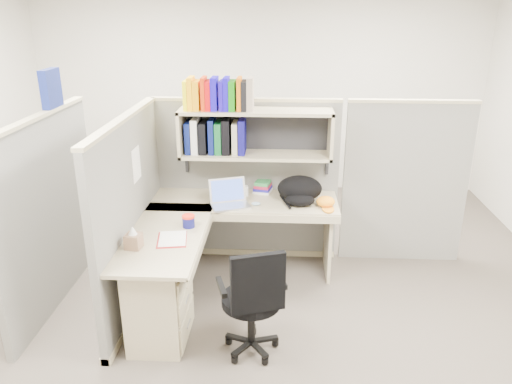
# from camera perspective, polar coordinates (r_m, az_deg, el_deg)

# --- Properties ---
(ground) EXTENTS (6.00, 6.00, 0.00)m
(ground) POSITION_cam_1_polar(r_m,az_deg,el_deg) (4.50, -1.84, -12.33)
(ground) COLOR #39332C
(ground) RESTS_ON ground
(room_shell) EXTENTS (6.00, 6.00, 6.00)m
(room_shell) POSITION_cam_1_polar(r_m,az_deg,el_deg) (3.87, -2.12, 8.26)
(room_shell) COLOR beige
(room_shell) RESTS_ON ground
(cubicle) EXTENTS (3.79, 1.84, 1.95)m
(cubicle) POSITION_cam_1_polar(r_m,az_deg,el_deg) (4.54, -6.11, 0.70)
(cubicle) COLOR slate
(cubicle) RESTS_ON ground
(desk) EXTENTS (1.74, 1.75, 0.73)m
(desk) POSITION_cam_1_polar(r_m,az_deg,el_deg) (4.08, -8.04, -9.05)
(desk) COLOR tan
(desk) RESTS_ON ground
(laptop) EXTENTS (0.43, 0.43, 0.24)m
(laptop) POSITION_cam_1_polar(r_m,az_deg,el_deg) (4.49, -2.96, -0.24)
(laptop) COLOR #B6B6BB
(laptop) RESTS_ON desk
(backpack) EXTENTS (0.42, 0.33, 0.24)m
(backpack) POSITION_cam_1_polar(r_m,az_deg,el_deg) (4.58, 5.03, 0.16)
(backpack) COLOR black
(backpack) RESTS_ON desk
(orange_cap) EXTENTS (0.20, 0.23, 0.09)m
(orange_cap) POSITION_cam_1_polar(r_m,az_deg,el_deg) (4.56, 7.96, -1.09)
(orange_cap) COLOR orange
(orange_cap) RESTS_ON desk
(snack_canister) EXTENTS (0.11, 0.11, 0.10)m
(snack_canister) POSITION_cam_1_polar(r_m,az_deg,el_deg) (4.13, -7.72, -3.29)
(snack_canister) COLOR #0F1058
(snack_canister) RESTS_ON desk
(tissue_box) EXTENTS (0.12, 0.12, 0.18)m
(tissue_box) POSITION_cam_1_polar(r_m,az_deg,el_deg) (3.85, -13.86, -5.03)
(tissue_box) COLOR #906C52
(tissue_box) RESTS_ON desk
(mouse) EXTENTS (0.10, 0.08, 0.03)m
(mouse) POSITION_cam_1_polar(r_m,az_deg,el_deg) (4.55, 0.00, -1.34)
(mouse) COLOR #82A3B9
(mouse) RESTS_ON desk
(paper_cup) EXTENTS (0.08, 0.08, 0.09)m
(paper_cup) POSITION_cam_1_polar(r_m,az_deg,el_deg) (4.77, -1.28, 0.13)
(paper_cup) COLOR white
(paper_cup) RESTS_ON desk
(book_stack) EXTENTS (0.21, 0.25, 0.11)m
(book_stack) POSITION_cam_1_polar(r_m,az_deg,el_deg) (4.88, 0.84, 0.71)
(book_stack) COLOR gray
(book_stack) RESTS_ON desk
(loose_paper) EXTENTS (0.25, 0.31, 0.00)m
(loose_paper) POSITION_cam_1_polar(r_m,az_deg,el_deg) (3.97, -9.52, -5.26)
(loose_paper) COLOR white
(loose_paper) RESTS_ON desk
(task_chair) EXTENTS (0.52, 0.48, 0.91)m
(task_chair) POSITION_cam_1_polar(r_m,az_deg,el_deg) (3.73, -0.40, -14.11)
(task_chair) COLOR black
(task_chair) RESTS_ON ground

